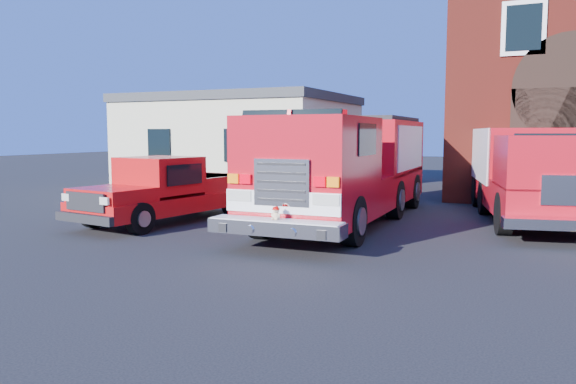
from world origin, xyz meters
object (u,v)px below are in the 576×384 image
at_px(fire_engine, 348,166).
at_px(pickup_truck, 167,191).
at_px(side_building, 242,139).
at_px(secondary_truck, 529,170).

xyz_separation_m(fire_engine, pickup_truck, (-4.66, -2.15, -0.70)).
height_order(side_building, pickup_truck, side_building).
relative_size(side_building, fire_engine, 1.03).
distance_m(side_building, fire_engine, 13.00).
relative_size(fire_engine, secondary_truck, 1.17).
distance_m(side_building, secondary_truck, 15.19).
bearing_deg(pickup_truck, side_building, 109.32).
bearing_deg(secondary_truck, fire_engine, -151.78).
xyz_separation_m(fire_engine, secondary_truck, (4.64, 2.49, -0.13)).
relative_size(pickup_truck, secondary_truck, 0.69).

